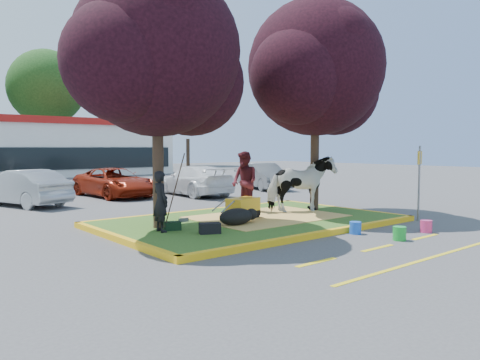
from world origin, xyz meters
TOP-DOWN VIEW (x-y plane):
  - ground at (0.00, 0.00)m, footprint 90.00×90.00m
  - median_island at (0.00, 0.00)m, footprint 8.00×5.00m
  - curb_near at (0.00, -2.58)m, footprint 8.30×0.16m
  - curb_far at (0.00, 2.58)m, footprint 8.30×0.16m
  - curb_left at (-4.08, 0.00)m, footprint 0.16×5.30m
  - curb_right at (4.08, 0.00)m, footprint 0.16×5.30m
  - straw_bedding at (0.60, 0.00)m, footprint 4.20×3.00m
  - tree_purple_left at (-2.78, 0.38)m, footprint 5.06×4.20m
  - tree_purple_right at (2.92, 0.18)m, footprint 5.30×4.40m
  - fire_lane_stripe_a at (-2.00, -4.20)m, footprint 1.10×0.12m
  - fire_lane_stripe_b at (0.00, -4.20)m, footprint 1.10×0.12m
  - fire_lane_stripe_c at (2.00, -4.20)m, footprint 1.10×0.12m
  - fire_lane_long at (0.00, -5.40)m, footprint 6.00×0.10m
  - retail_building at (2.00, 27.98)m, footprint 20.40×8.40m
  - cow at (2.09, 0.05)m, footprint 2.32×1.62m
  - calf at (-1.04, -0.57)m, footprint 1.04×0.60m
  - handler at (-3.06, -0.16)m, footprint 0.40×0.57m
  - visitor_a at (0.74, 1.20)m, footprint 0.78×0.98m
  - visitor_b at (3.10, 0.45)m, footprint 0.56×0.80m
  - wheelbarrow at (-0.31, 0.01)m, footprint 1.66×0.74m
  - gear_bag_dark at (-2.28, -1.11)m, footprint 0.57×0.46m
  - gear_bag_green at (-2.73, -0.15)m, footprint 0.46×0.36m
  - sign_post at (4.30, -2.70)m, footprint 0.31×0.09m
  - bucket_green at (1.13, -4.03)m, footprint 0.40×0.40m
  - bucket_pink at (2.60, -3.89)m, footprint 0.37×0.37m
  - bucket_blue at (1.01, -2.86)m, footprint 0.36×0.36m
  - car_silver at (-3.89, 8.59)m, footprint 2.66×4.39m
  - car_red at (0.14, 9.49)m, footprint 2.39×4.73m
  - car_white at (3.23, 7.74)m, footprint 2.21×4.80m
  - car_grey at (7.84, 8.07)m, footprint 2.64×4.36m

SIDE VIEW (x-z plane):
  - ground at x=0.00m, z-range 0.00..0.00m
  - fire_lane_stripe_a at x=-2.00m, z-range 0.00..0.01m
  - fire_lane_stripe_b at x=0.00m, z-range 0.00..0.01m
  - fire_lane_stripe_c at x=2.00m, z-range 0.00..0.01m
  - fire_lane_long at x=0.00m, z-range 0.00..0.01m
  - median_island at x=0.00m, z-range 0.00..0.15m
  - curb_near at x=0.00m, z-range 0.00..0.15m
  - curb_far at x=0.00m, z-range 0.00..0.15m
  - curb_left at x=-4.08m, z-range 0.00..0.15m
  - curb_right at x=4.08m, z-range 0.00..0.15m
  - straw_bedding at x=0.60m, z-range 0.15..0.16m
  - bucket_blue at x=1.01m, z-range 0.00..0.31m
  - bucket_pink at x=2.60m, z-range 0.00..0.32m
  - bucket_green at x=1.13m, z-range 0.00..0.33m
  - gear_bag_green at x=-2.73m, z-range 0.15..0.36m
  - gear_bag_dark at x=-2.28m, z-range 0.15..0.40m
  - calf at x=-1.04m, z-range 0.15..0.60m
  - wheelbarrow at x=-0.31m, z-range 0.27..0.89m
  - car_red at x=0.14m, z-range 0.00..1.28m
  - car_grey at x=7.84m, z-range 0.00..1.36m
  - car_white at x=3.23m, z-range 0.00..1.36m
  - car_silver at x=-3.89m, z-range 0.00..1.36m
  - visitor_b at x=3.10m, z-range 0.15..1.41m
  - handler at x=-3.06m, z-range 0.15..1.63m
  - cow at x=2.09m, z-range 0.15..1.94m
  - visitor_a at x=0.74m, z-range 0.15..2.07m
  - sign_post at x=4.30m, z-range 0.25..2.49m
  - retail_building at x=2.00m, z-range 0.05..4.45m
  - tree_purple_left at x=-2.78m, z-range 1.10..7.61m
  - tree_purple_right at x=2.92m, z-range 1.15..7.97m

